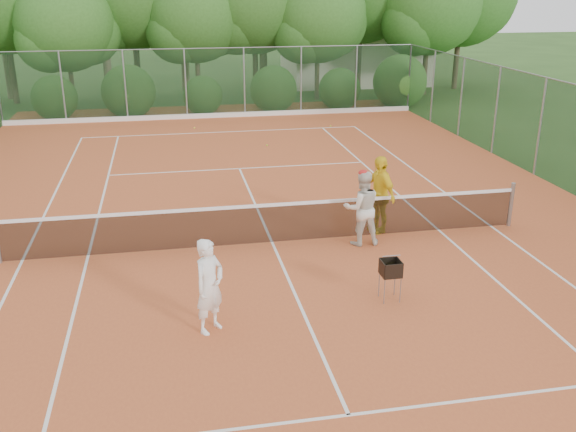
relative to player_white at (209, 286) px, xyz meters
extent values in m
plane|color=#2A4E1B|center=(1.69, 3.70, -0.86)|extent=(120.00, 120.00, 0.00)
cube|color=#C35A2D|center=(1.69, 3.70, -0.85)|extent=(18.00, 36.00, 0.02)
cube|color=beige|center=(10.69, 27.70, 0.64)|extent=(8.00, 5.00, 3.00)
cylinder|color=gray|center=(7.63, 3.70, -0.29)|extent=(0.10, 0.10, 1.10)
cube|color=black|center=(1.69, 3.70, -0.38)|extent=(11.87, 0.03, 0.86)
cube|color=white|center=(1.69, 3.70, 0.08)|extent=(11.87, 0.04, 0.07)
imported|color=white|center=(0.00, 0.00, 0.00)|extent=(0.72, 0.71, 1.68)
imported|color=silver|center=(3.68, 3.27, 0.03)|extent=(0.86, 0.68, 1.74)
ellipsoid|color=red|center=(3.68, 3.27, 0.85)|extent=(0.22, 0.22, 0.14)
imported|color=yellow|center=(4.33, 3.97, 0.09)|extent=(0.77, 1.18, 1.87)
cylinder|color=gray|center=(3.25, 0.35, -0.59)|extent=(0.02, 0.02, 0.51)
cylinder|color=gray|center=(3.56, 0.66, -0.59)|extent=(0.02, 0.02, 0.51)
cube|color=black|center=(3.40, 0.50, -0.19)|extent=(0.35, 0.35, 0.29)
sphere|color=#C2E635|center=(3.05, 12.92, -0.81)|extent=(0.07, 0.07, 0.07)
sphere|color=yellow|center=(0.59, 16.46, -0.81)|extent=(0.07, 0.07, 0.07)
sphere|color=gold|center=(6.20, 15.77, -0.81)|extent=(0.07, 0.07, 0.07)
cube|color=white|center=(1.69, 15.58, -0.84)|extent=(11.03, 0.06, 0.01)
cube|color=white|center=(-3.79, 3.70, -0.84)|extent=(0.06, 23.77, 0.01)
cube|color=white|center=(7.18, 3.70, -0.84)|extent=(0.06, 23.77, 0.01)
cube|color=white|center=(-2.42, 3.70, -0.84)|extent=(0.06, 23.77, 0.01)
cube|color=white|center=(5.80, 3.70, -0.84)|extent=(0.06, 23.77, 0.01)
cube|color=white|center=(1.69, 10.10, -0.84)|extent=(8.23, 0.06, 0.01)
cube|color=white|center=(1.69, -2.70, -0.84)|extent=(8.23, 0.06, 0.01)
cube|color=white|center=(1.69, 3.70, -0.84)|extent=(0.06, 12.80, 0.01)
cube|color=#19381E|center=(1.69, 18.70, 0.66)|extent=(18.00, 0.02, 3.00)
cylinder|color=gray|center=(10.69, 18.70, 0.66)|extent=(0.07, 0.07, 3.00)
cylinder|color=gray|center=(10.69, 18.70, 0.66)|extent=(0.07, 0.07, 3.00)
cylinder|color=brown|center=(-7.81, 24.20, 1.34)|extent=(0.30, 0.30, 4.40)
cylinder|color=brown|center=(-4.81, 22.20, 0.74)|extent=(0.22, 0.22, 3.20)
sphere|color=#2E5E1F|center=(-4.81, 22.20, 3.11)|extent=(4.48, 4.48, 4.48)
cylinder|color=brown|center=(-1.81, 24.70, 1.39)|extent=(0.31, 0.31, 4.50)
cylinder|color=brown|center=(1.19, 23.20, 0.89)|extent=(0.24, 0.24, 3.50)
sphere|color=#2E5E1F|center=(1.19, 23.20, 3.48)|extent=(4.90, 4.90, 4.90)
cylinder|color=brown|center=(4.19, 23.70, 1.19)|extent=(0.28, 0.28, 4.10)
cylinder|color=brown|center=(7.19, 22.50, 0.84)|extent=(0.23, 0.23, 3.40)
sphere|color=#2E5E1F|center=(7.19, 22.50, 3.35)|extent=(4.76, 4.76, 4.76)
cylinder|color=brown|center=(10.19, 25.20, 1.46)|extent=(0.32, 0.32, 4.65)
cylinder|color=brown|center=(13.19, 22.90, 1.04)|extent=(0.26, 0.26, 3.80)
sphere|color=#2E5E1F|center=(13.19, 22.90, 3.85)|extent=(5.32, 5.32, 5.32)
cylinder|color=brown|center=(15.69, 24.50, 1.26)|extent=(0.29, 0.29, 4.25)
camera|label=1|loc=(-0.54, -9.83, 4.82)|focal=40.00mm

